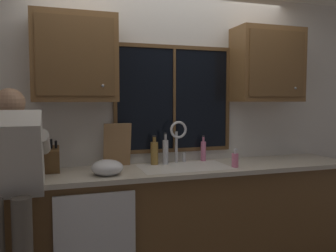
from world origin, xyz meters
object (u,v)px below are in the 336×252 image
(person_standing, at_px, (9,180))
(knife_block, at_px, (52,160))
(mixing_bowl, at_px, (107,168))
(bottle_green_glass, at_px, (165,151))
(cutting_board, at_px, (117,145))
(bottle_amber_small, at_px, (154,153))
(soap_dispenser, at_px, (235,160))
(bottle_tall_clear, at_px, (203,151))

(person_standing, xyz_separation_m, knife_block, (0.27, 0.41, 0.05))
(mixing_bowl, height_order, bottle_green_glass, bottle_green_glass)
(knife_block, height_order, cutting_board, cutting_board)
(person_standing, height_order, bottle_amber_small, person_standing)
(knife_block, xyz_separation_m, mixing_bowl, (0.42, -0.19, -0.05))
(knife_block, height_order, mixing_bowl, knife_block)
(knife_block, xyz_separation_m, soap_dispenser, (1.55, -0.22, -0.04))
(knife_block, height_order, bottle_tall_clear, knife_block)
(mixing_bowl, distance_m, soap_dispenser, 1.13)
(person_standing, bearing_deg, cutting_board, 33.63)
(knife_block, bearing_deg, cutting_board, 13.70)
(bottle_green_glass, height_order, bottle_amber_small, bottle_green_glass)
(bottle_green_glass, bearing_deg, mixing_bowl, -154.01)
(soap_dispenser, bearing_deg, bottle_amber_small, 152.93)
(cutting_board, xyz_separation_m, bottle_tall_clear, (0.85, 0.02, -0.09))
(cutting_board, xyz_separation_m, bottle_green_glass, (0.44, -0.04, -0.07))
(mixing_bowl, bearing_deg, bottle_tall_clear, 19.25)
(knife_block, distance_m, soap_dispenser, 1.56)
(bottle_tall_clear, bearing_deg, knife_block, -173.70)
(bottle_green_glass, relative_size, bottle_tall_clear, 1.18)
(soap_dispenser, xyz_separation_m, bottle_amber_small, (-0.65, 0.33, 0.05))
(bottle_green_glass, distance_m, bottle_amber_small, 0.10)
(soap_dispenser, relative_size, bottle_amber_small, 0.63)
(person_standing, xyz_separation_m, cutting_board, (0.82, 0.55, 0.14))
(bottle_green_glass, distance_m, bottle_tall_clear, 0.41)
(soap_dispenser, bearing_deg, knife_block, 171.98)
(person_standing, bearing_deg, knife_block, 56.98)
(person_standing, relative_size, bottle_amber_small, 5.89)
(bottle_green_glass, bearing_deg, soap_dispenser, -29.30)
(cutting_board, relative_size, soap_dispenser, 2.33)
(cutting_board, distance_m, bottle_tall_clear, 0.85)
(person_standing, xyz_separation_m, bottle_tall_clear, (1.67, 0.57, 0.05))
(bottle_tall_clear, relative_size, bottle_amber_small, 0.92)
(soap_dispenser, bearing_deg, mixing_bowl, 178.45)
(knife_block, xyz_separation_m, bottle_amber_small, (0.90, 0.12, 0.00))
(mixing_bowl, xyz_separation_m, bottle_amber_small, (0.47, 0.30, 0.05))
(mixing_bowl, relative_size, bottle_green_glass, 0.87)
(knife_block, relative_size, bottle_tall_clear, 1.29)
(knife_block, height_order, soap_dispenser, knife_block)
(cutting_board, height_order, mixing_bowl, cutting_board)
(knife_block, bearing_deg, soap_dispenser, -8.02)
(knife_block, relative_size, soap_dispenser, 1.88)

